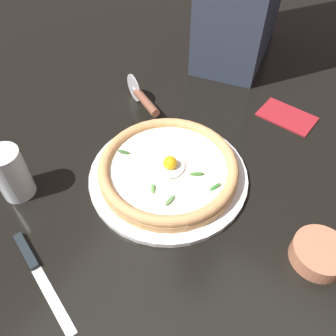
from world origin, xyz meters
TOP-DOWN VIEW (x-y plane):
  - ground_plane at (0.00, 0.00)m, footprint 2.40×2.40m
  - pizza_plate at (-0.00, -0.01)m, footprint 0.35×0.35m
  - pizza at (-0.00, -0.01)m, footprint 0.30×0.30m
  - side_bowl at (-0.03, -0.34)m, footprint 0.10×0.10m
  - pizza_cutter at (0.17, 0.17)m, footprint 0.09×0.15m
  - table_knife at (-0.31, 0.09)m, footprint 0.10×0.22m
  - drinking_glass at (-0.20, 0.24)m, footprint 0.07×0.07m
  - folded_napkin at (0.34, -0.17)m, footprint 0.11×0.15m

SIDE VIEW (x-z plane):
  - ground_plane at x=0.00m, z-range -0.03..0.00m
  - table_knife at x=-0.31m, z-range 0.00..0.01m
  - folded_napkin at x=0.34m, z-range 0.00..0.01m
  - pizza_plate at x=0.00m, z-range 0.00..0.01m
  - side_bowl at x=-0.03m, z-range 0.00..0.04m
  - pizza at x=0.00m, z-range 0.00..0.06m
  - pizza_cutter at x=0.17m, z-range 0.00..0.07m
  - drinking_glass at x=-0.20m, z-range -0.01..0.11m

